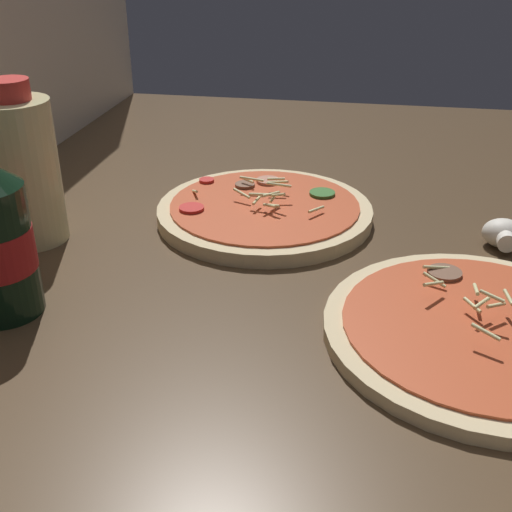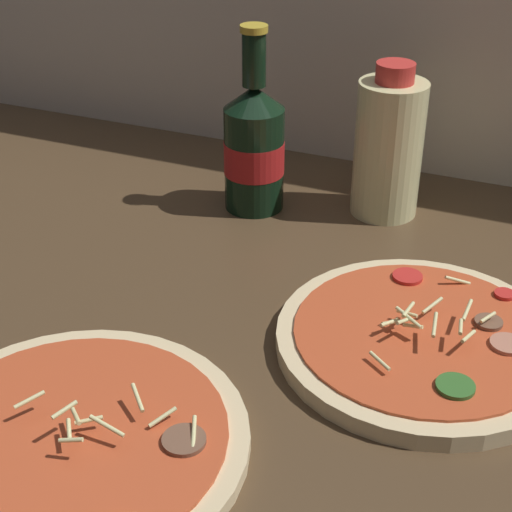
{
  "view_description": "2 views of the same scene",
  "coord_description": "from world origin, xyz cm",
  "views": [
    {
      "loc": [
        -57.61,
        -7.86,
        36.96
      ],
      "look_at": [
        -0.67,
        2.42,
        6.65
      ],
      "focal_mm": 45.0,
      "sensor_mm": 36.0,
      "label": 1
    },
    {
      "loc": [
        26.65,
        -57.06,
        48.74
      ],
      "look_at": [
        0.08,
        5.93,
        8.09
      ],
      "focal_mm": 55.0,
      "sensor_mm": 36.0,
      "label": 2
    }
  ],
  "objects": [
    {
      "name": "pizza_far",
      "position": [
        17.83,
        4.63,
        3.52
      ],
      "size": [
        27.81,
        27.81,
        4.68
      ],
      "color": "beige",
      "rests_on": "counter_slab"
    },
    {
      "name": "oil_bottle",
      "position": [
        6.95,
        31.31,
        11.35
      ],
      "size": [
        8.38,
        8.38,
        19.24
      ],
      "color": "beige",
      "rests_on": "counter_slab"
    },
    {
      "name": "pizza_near",
      "position": [
        -5.43,
        -19.68,
        3.3
      ],
      "size": [
        29.21,
        29.21,
        4.89
      ],
      "color": "beige",
      "rests_on": "counter_slab"
    },
    {
      "name": "counter_slab",
      "position": [
        0.0,
        0.0,
        1.25
      ],
      "size": [
        160.0,
        90.0,
        2.5
      ],
      "color": "#4C3823",
      "rests_on": "ground"
    },
    {
      "name": "beer_bottle",
      "position": [
        -8.75,
        26.25,
        10.87
      ],
      "size": [
        7.6,
        7.6,
        23.2
      ],
      "color": "black",
      "rests_on": "counter_slab"
    }
  ]
}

